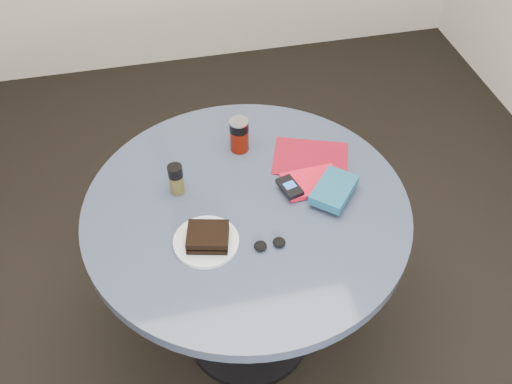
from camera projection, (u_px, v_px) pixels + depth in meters
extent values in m
plane|color=black|center=(249.00, 332.00, 2.28)|extent=(4.00, 4.00, 0.00)
cylinder|color=black|center=(249.00, 330.00, 2.26)|extent=(0.48, 0.48, 0.03)
cylinder|color=black|center=(248.00, 278.00, 2.01)|extent=(0.11, 0.11, 0.68)
cylinder|color=#333E55|center=(246.00, 209.00, 1.75)|extent=(1.00, 1.00, 0.04)
cylinder|color=silver|center=(206.00, 242.00, 1.63)|extent=(0.19, 0.19, 0.01)
cube|color=black|center=(208.00, 240.00, 1.61)|extent=(0.14, 0.12, 0.02)
cube|color=#352A14|center=(208.00, 237.00, 1.61)|extent=(0.12, 0.11, 0.01)
cube|color=black|center=(208.00, 234.00, 1.60)|extent=(0.14, 0.12, 0.02)
cylinder|color=#641105|center=(239.00, 140.00, 1.88)|extent=(0.08, 0.08, 0.08)
cylinder|color=black|center=(239.00, 126.00, 1.84)|extent=(0.08, 0.08, 0.03)
cylinder|color=silver|center=(239.00, 122.00, 1.83)|extent=(0.08, 0.08, 0.01)
cylinder|color=#4D4621|center=(177.00, 184.00, 1.75)|extent=(0.06, 0.06, 0.07)
cylinder|color=black|center=(175.00, 171.00, 1.71)|extent=(0.06, 0.06, 0.04)
cube|color=maroon|center=(310.00, 158.00, 1.88)|extent=(0.29, 0.25, 0.00)
cube|color=red|center=(312.00, 182.00, 1.79)|extent=(0.18, 0.13, 0.01)
cube|color=navy|center=(334.00, 190.00, 1.73)|extent=(0.18, 0.19, 0.03)
cube|color=black|center=(290.00, 187.00, 1.75)|extent=(0.07, 0.10, 0.01)
cube|color=#235AB3|center=(290.00, 185.00, 1.74)|extent=(0.04, 0.04, 0.00)
ellipsoid|color=black|center=(260.00, 246.00, 1.61)|extent=(0.04, 0.04, 0.02)
ellipsoid|color=black|center=(279.00, 242.00, 1.62)|extent=(0.04, 0.04, 0.02)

